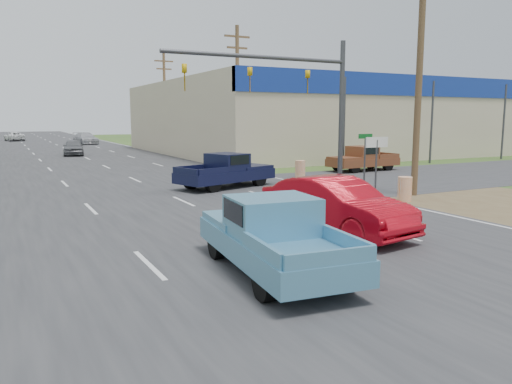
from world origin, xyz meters
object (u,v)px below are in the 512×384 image
distant_car_silver (86,138)px  distant_car_white (14,137)px  navy_pickup (228,170)px  brown_pickup (362,159)px  distant_car_grey (73,147)px  red_convertible (336,206)px  blue_pickup (272,234)px

distant_car_silver → distant_car_white: bearing=110.8°
navy_pickup → brown_pickup: navy_pickup is taller
distant_car_silver → distant_car_white: 15.88m
distant_car_grey → distant_car_white: size_ratio=0.91×
red_convertible → blue_pickup: size_ratio=0.95×
red_convertible → distant_car_grey: red_convertible is taller
distant_car_grey → distant_car_silver: bearing=86.1°
blue_pickup → distant_car_white: size_ratio=1.12×
blue_pickup → distant_car_grey: size_ratio=1.23×
blue_pickup → distant_car_silver: blue_pickup is taller
blue_pickup → brown_pickup: (15.26, 15.64, -0.05)m
brown_pickup → navy_pickup: bearing=101.5°
red_convertible → distant_car_white: red_convertible is taller
red_convertible → navy_pickup: size_ratio=0.92×
brown_pickup → distant_car_grey: brown_pickup is taller
brown_pickup → distant_car_silver: (-10.45, 41.70, -0.05)m
distant_car_grey → distant_car_white: (-3.82, 33.25, -0.07)m
blue_pickup → navy_pickup: bearing=75.9°
distant_car_white → distant_car_silver: bearing=109.5°
blue_pickup → navy_pickup: 13.50m
brown_pickup → distant_car_white: bearing=14.2°
blue_pickup → navy_pickup: size_ratio=0.98×
brown_pickup → blue_pickup: bearing=131.7°
brown_pickup → distant_car_silver: bearing=10.1°
brown_pickup → distant_car_silver: size_ratio=0.95×
brown_pickup → distant_car_white: size_ratio=1.04×
distant_car_grey → distant_car_white: bearing=104.3°
red_convertible → distant_car_grey: (-2.63, 35.60, -0.09)m
blue_pickup → distant_car_white: 71.23m
red_convertible → distant_car_silver: size_ratio=0.96×
navy_pickup → distant_car_white: size_ratio=1.15×
red_convertible → distant_car_silver: 55.04m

